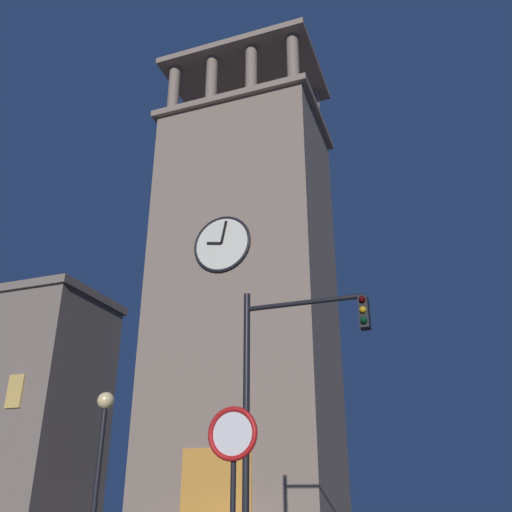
% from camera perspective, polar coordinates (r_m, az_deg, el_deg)
% --- Properties ---
extents(clocktower, '(9.46, 6.94, 29.44)m').
position_cam_1_polar(clocktower, '(30.02, -1.16, -4.14)').
color(clocktower, gray).
rests_on(clocktower, ground_plane).
extents(traffic_signal_near, '(3.09, 0.41, 6.60)m').
position_cam_1_polar(traffic_signal_near, '(13.17, 2.67, -12.85)').
color(traffic_signal_near, black).
rests_on(traffic_signal_near, ground_plane).
extents(street_lamp, '(0.44, 0.44, 4.44)m').
position_cam_1_polar(street_lamp, '(15.39, -15.58, -18.01)').
color(street_lamp, black).
rests_on(street_lamp, ground_plane).
extents(no_horn_sign, '(0.78, 0.14, 3.07)m').
position_cam_1_polar(no_horn_sign, '(8.53, -2.42, -19.49)').
color(no_horn_sign, black).
rests_on(no_horn_sign, ground_plane).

